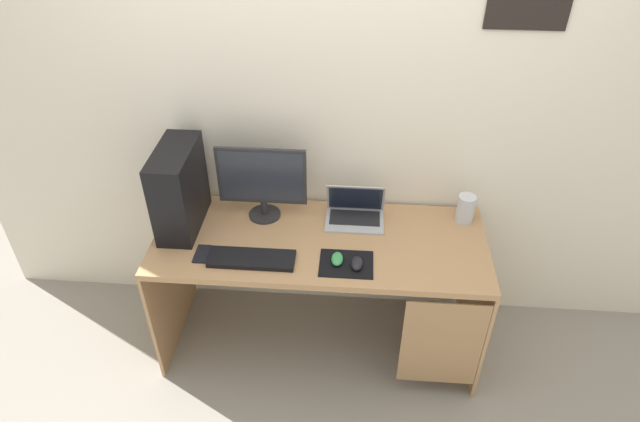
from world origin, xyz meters
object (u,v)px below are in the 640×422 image
Objects in this scene: mouse_left at (337,259)px; cell_phone at (202,254)px; pc_tower at (179,189)px; speaker at (466,208)px; laptop at (355,213)px; monitor at (262,181)px; mouse_right at (357,263)px; keyboard at (252,259)px.

mouse_left is 0.74× the size of cell_phone.
pc_tower reaches higher than speaker.
laptop is 2.35× the size of cell_phone.
monitor is (0.41, 0.09, 0.00)m from pc_tower.
mouse_right is at bearing -143.61° from speaker.
mouse_right is (0.10, -0.03, 0.00)m from mouse_left.
keyboard is at bearing -90.89° from monitor.
mouse_right is at bearing -16.40° from pc_tower.
mouse_right is at bearing -0.56° from keyboard.
pc_tower is at bearing 163.60° from mouse_right.
monitor reaches higher than cell_phone.
pc_tower is at bearing -174.43° from speaker.
speaker reaches higher than cell_phone.
pc_tower reaches higher than keyboard.
cell_phone is at bearing 174.59° from keyboard.
speaker is at bearing 30.60° from mouse_left.
mouse_right is (0.50, -0.36, -0.20)m from monitor.
monitor is 4.80× the size of mouse_right.
cell_phone is (-0.74, -0.35, -0.04)m from laptop.
speaker is (1.47, 0.14, -0.15)m from pc_tower.
mouse_left is at bearing 165.26° from mouse_right.
speaker is 1.60× the size of mouse_right.
keyboard is at bearing -159.15° from speaker.
speaker is 1.18× the size of cell_phone.
mouse_left is at bearing -16.59° from pc_tower.
laptop reaches higher than mouse_left.
laptop is at bearing 77.94° from mouse_left.
pc_tower is at bearing 163.41° from mouse_left.
monitor is at bearing 13.11° from pc_tower.
monitor reaches higher than laptop.
pc_tower is at bearing 146.78° from keyboard.
mouse_left is at bearing -149.40° from speaker.
mouse_left is at bearing -102.06° from laptop.
mouse_right is at bearing -86.98° from laptop.
mouse_left is 1.00× the size of mouse_right.
laptop is 0.38m from mouse_right.
mouse_right is at bearing -14.74° from mouse_left.
cell_phone is (-0.25, 0.02, -0.01)m from keyboard.
cell_phone is at bearing 177.83° from mouse_right.
speaker is 0.70m from mouse_right.
laptop is (0.89, 0.11, -0.18)m from pc_tower.
speaker reaches higher than mouse_right.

